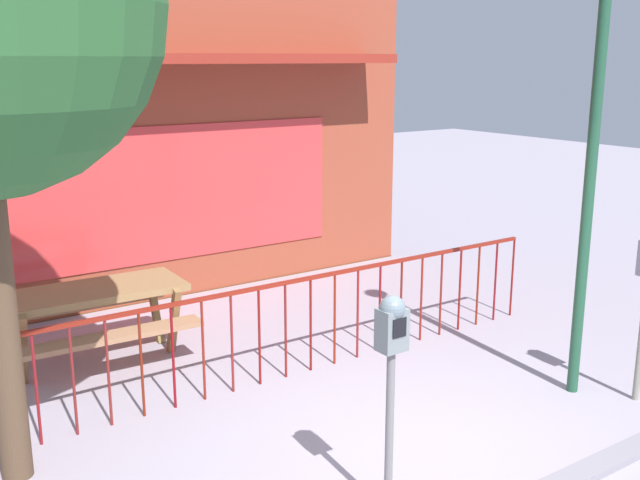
% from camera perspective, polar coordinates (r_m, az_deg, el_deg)
% --- Properties ---
extents(ground, '(40.00, 40.00, 0.00)m').
position_cam_1_polar(ground, '(6.07, 6.87, -16.06)').
color(ground, '#9D94A3').
extents(pub_storefront, '(7.53, 1.23, 5.19)m').
position_cam_1_polar(pub_storefront, '(9.60, -13.05, 10.86)').
color(pub_storefront, '#4F3315').
rests_on(pub_storefront, ground).
extents(patio_fence_front, '(6.35, 0.04, 0.97)m').
position_cam_1_polar(patio_fence_front, '(7.13, -2.65, -5.50)').
color(patio_fence_front, maroon).
rests_on(patio_fence_front, ground).
extents(picnic_table_left, '(1.85, 1.42, 0.79)m').
position_cam_1_polar(picnic_table_left, '(7.84, -16.93, -4.70)').
color(picnic_table_left, olive).
rests_on(picnic_table_left, ground).
extents(parking_meter_near, '(0.18, 0.17, 1.55)m').
position_cam_1_polar(parking_meter_near, '(4.87, 5.46, -8.19)').
color(parking_meter_near, slate).
rests_on(parking_meter_near, ground).
extents(street_lamp, '(0.28, 0.28, 4.20)m').
position_cam_1_polar(street_lamp, '(6.84, 20.36, 10.47)').
color(street_lamp, '#1F4C34').
rests_on(street_lamp, ground).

